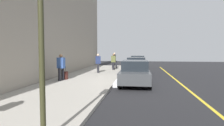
% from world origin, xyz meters
% --- Properties ---
extents(ground_plane, '(56.00, 56.00, 0.00)m').
position_xyz_m(ground_plane, '(0.00, 0.00, 0.00)').
color(ground_plane, black).
extents(sidewalk, '(28.00, 4.60, 0.15)m').
position_xyz_m(sidewalk, '(0.00, -3.30, 0.07)').
color(sidewalk, '#A39E93').
rests_on(sidewalk, ground).
extents(lane_stripe_centre, '(28.00, 0.14, 0.01)m').
position_xyz_m(lane_stripe_centre, '(0.00, 3.20, 0.00)').
color(lane_stripe_centre, gold).
rests_on(lane_stripe_centre, ground).
extents(snow_bank_curb, '(4.47, 0.56, 0.22)m').
position_xyz_m(snow_bank_curb, '(-0.98, -0.70, 0.11)').
color(snow_bank_curb, white).
rests_on(snow_bank_curb, ground).
extents(parked_car_white, '(4.50, 1.93, 1.51)m').
position_xyz_m(parked_car_white, '(-12.31, 0.30, 0.76)').
color(parked_car_white, black).
rests_on(parked_car_white, ground).
extents(parked_car_navy, '(4.65, 2.03, 1.51)m').
position_xyz_m(parked_car_navy, '(-5.97, 0.27, 0.76)').
color(parked_car_navy, black).
rests_on(parked_car_navy, ground).
extents(parked_car_charcoal, '(4.28, 1.93, 1.51)m').
position_xyz_m(parked_car_charcoal, '(0.01, 0.27, 0.76)').
color(parked_car_charcoal, black).
rests_on(parked_car_charcoal, ground).
extents(pedestrian_black_coat, '(0.51, 0.58, 1.76)m').
position_xyz_m(pedestrian_black_coat, '(-10.00, -2.32, 1.09)').
color(pedestrian_black_coat, black).
rests_on(pedestrian_black_coat, sidewalk).
extents(pedestrian_navy_coat, '(0.55, 0.52, 1.71)m').
position_xyz_m(pedestrian_navy_coat, '(-5.04, -3.18, 1.06)').
color(pedestrian_navy_coat, black).
rests_on(pedestrian_navy_coat, sidewalk).
extents(pedestrian_olive_coat, '(0.55, 0.46, 1.67)m').
position_xyz_m(pedestrian_olive_coat, '(-7.92, -2.15, 1.04)').
color(pedestrian_olive_coat, black).
rests_on(pedestrian_olive_coat, sidewalk).
extents(pedestrian_blue_coat, '(0.57, 0.52, 1.75)m').
position_xyz_m(pedestrian_blue_coat, '(0.01, -4.61, 1.09)').
color(pedestrian_blue_coat, black).
rests_on(pedestrian_blue_coat, sidewalk).
extents(traffic_light_pole, '(0.35, 0.26, 4.47)m').
position_xyz_m(traffic_light_pole, '(8.50, -1.49, 3.16)').
color(traffic_light_pole, '#2D2D19').
rests_on(traffic_light_pole, sidewalk).
extents(rolling_suitcase, '(0.34, 0.22, 0.91)m').
position_xyz_m(rolling_suitcase, '(-0.52, -4.50, 0.43)').
color(rolling_suitcase, '#471E19').
rests_on(rolling_suitcase, sidewalk).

